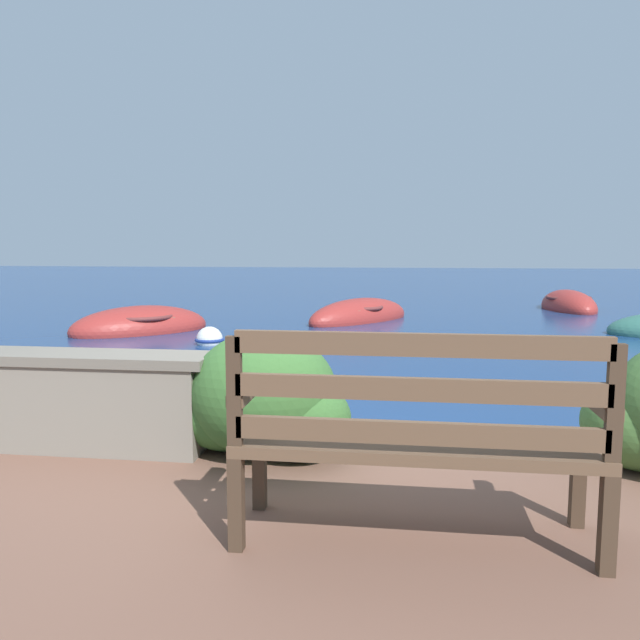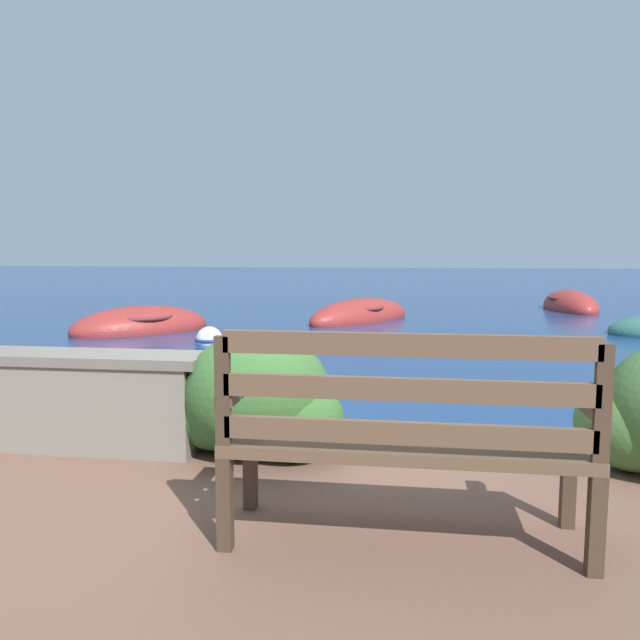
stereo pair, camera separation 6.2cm
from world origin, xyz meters
TOP-DOWN VIEW (x-y plane):
  - ground_plane at (0.00, 0.00)m, footprint 80.00×80.00m
  - park_bench at (1.03, -1.46)m, footprint 1.53×0.48m
  - stone_wall at (-1.39, -0.46)m, footprint 2.43×0.39m
  - hedge_clump_left at (0.13, -0.42)m, footprint 1.11×0.80m
  - rowboat_nearest at (-3.57, 6.23)m, footprint 2.57×2.59m
  - rowboat_far at (0.10, 8.34)m, footprint 2.36×2.82m
  - rowboat_outer at (4.80, 11.19)m, footprint 1.23×2.47m
  - mooring_buoy at (-1.94, 5.02)m, footprint 0.44×0.44m

SIDE VIEW (x-z plane):
  - ground_plane at x=0.00m, z-range 0.00..0.00m
  - rowboat_far at x=0.10m, z-range -0.33..0.46m
  - rowboat_nearest at x=-3.57m, z-range -0.33..0.46m
  - rowboat_outer at x=4.80m, z-range -0.34..0.48m
  - mooring_buoy at x=-1.94m, z-range -0.13..0.27m
  - stone_wall at x=-1.39m, z-range 0.22..0.83m
  - hedge_clump_left at x=0.13m, z-range 0.17..0.93m
  - park_bench at x=1.03m, z-range 0.24..1.17m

